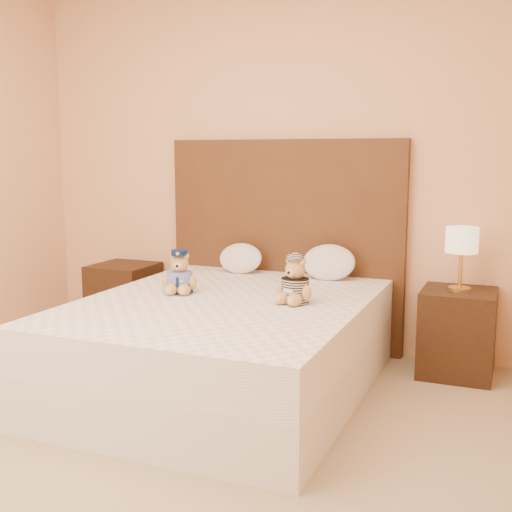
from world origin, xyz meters
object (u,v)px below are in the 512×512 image
Objects in this scene: nightstand_left at (124,299)px; lamp at (462,243)px; bed at (226,345)px; pillow_left at (241,257)px; teddy_prisoner at (295,280)px; nightstand_right at (457,333)px; teddy_police at (180,272)px; pillow_right at (329,261)px.

lamp reaches higher than nightstand_left.
bed is 6.15× the size of pillow_left.
teddy_prisoner is at bearing 11.13° from bed.
lamp is at bearing 0.00° from nightstand_left.
nightstand_right is 1.80m from teddy_police.
pillow_left is at bearing 180.00° from pillow_right.
teddy_police reaches higher than bed.
teddy_prisoner is 0.75m from pillow_right.
lamp is at bearing 32.62° from bed.
teddy_prisoner is at bearing -15.14° from teddy_police.
pillow_left is (-0.67, 0.75, -0.02)m from teddy_prisoner.
lamp is 1.49× the size of teddy_prisoner.
teddy_prisoner is (0.74, 0.02, 0.00)m from teddy_police.
pillow_left is at bearing 68.44° from teddy_police.
pillow_left reaches higher than bed.
teddy_police is 1.06m from pillow_right.
nightstand_right is at bearing 0.00° from lamp.
bed is 5.00× the size of lamp.
pillow_left is at bearing 178.87° from lamp.
nightstand_right is 0.95m from pillow_right.
nightstand_left is at bearing 124.64° from teddy_police.
nightstand_right is 2.05× the size of teddy_prisoner.
nightstand_left is at bearing 147.38° from bed.
pillow_right reaches higher than nightstand_left.
teddy_prisoner reaches higher than pillow_right.
nightstand_left is 2.50m from nightstand_right.
pillow_right is at bearing 178.00° from lamp.
bed is 3.64× the size of nightstand_right.
nightstand_right is 1.50× the size of pillow_right.
lamp reaches higher than pillow_right.
nightstand_left is at bearing 180.00° from lamp.
teddy_police is 0.77m from pillow_left.
bed is 7.57× the size of teddy_police.
nightstand_left is 1.50× the size of pillow_right.
lamp is 1.09× the size of pillow_right.
lamp is at bearing 180.00° from nightstand_right.
nightstand_left is 1.00× the size of nightstand_right.
nightstand_left is 1.24m from teddy_police.
nightstand_left is at bearing -178.25° from pillow_left.
lamp is (2.50, 0.00, 0.57)m from nightstand_left.
nightstand_left is at bearing -178.95° from pillow_right.
lamp is at bearing -2.00° from pillow_right.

